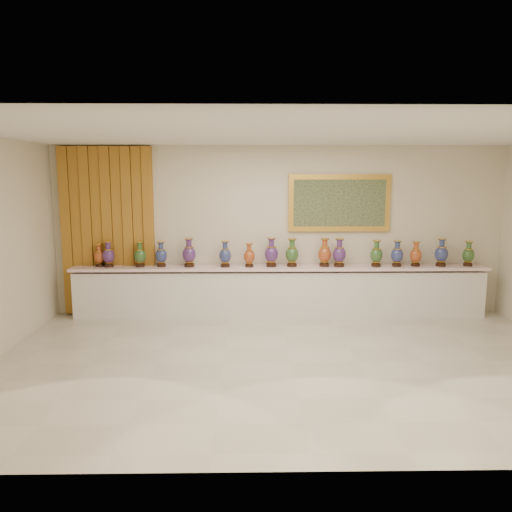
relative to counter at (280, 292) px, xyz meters
The scene contains 20 objects.
ground 2.31m from the counter, 90.00° to the right, with size 8.00×8.00×0.00m, color beige.
room 2.64m from the counter, behind, with size 8.00×8.00×8.00m.
counter is the anchor object (origin of this frame).
vase_0 3.23m from the counter, behind, with size 0.25×0.25×0.40m.
vase_1 3.06m from the counter, behind, with size 0.27×0.27×0.45m.
vase_2 2.53m from the counter, behind, with size 0.24×0.24×0.44m.
vase_3 2.18m from the counter, behind, with size 0.25×0.25×0.44m.
vase_4 1.73m from the counter, behind, with size 0.26×0.26×0.50m.
vase_5 1.17m from the counter, behind, with size 0.23×0.23×0.45m.
vase_6 0.85m from the counter, behind, with size 0.21×0.21×0.42m.
vase_7 0.71m from the counter, behind, with size 0.28×0.28×0.51m.
vase_8 0.72m from the counter, ahead, with size 0.29×0.29×0.49m.
vase_9 1.04m from the counter, ahead, with size 0.29×0.29×0.49m.
vase_10 1.24m from the counter, ahead, with size 0.30×0.30×0.50m.
vase_11 1.82m from the counter, ahead, with size 0.22×0.22×0.46m.
vase_12 2.16m from the counter, ahead, with size 0.22×0.22×0.46m.
vase_13 2.48m from the counter, ahead, with size 0.26×0.26×0.44m.
vase_14 2.92m from the counter, ahead, with size 0.28×0.28×0.49m.
vase_15 3.39m from the counter, ahead, with size 0.24×0.24×0.44m.
label_card 0.81m from the counter, 168.01° to the right, with size 0.10×0.06×0.00m, color white.
Camera 1 is at (-0.56, -6.36, 2.47)m, focal length 35.00 mm.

